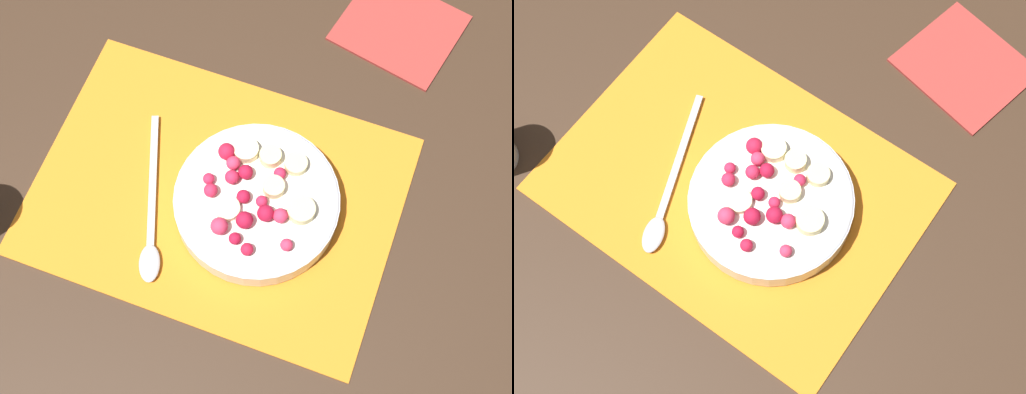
# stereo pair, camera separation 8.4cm
# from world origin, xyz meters

# --- Properties ---
(ground_plane) EXTENTS (3.00, 3.00, 0.00)m
(ground_plane) POSITION_xyz_m (0.00, 0.00, 0.00)
(ground_plane) COLOR #382619
(placemat) EXTENTS (0.45, 0.33, 0.01)m
(placemat) POSITION_xyz_m (0.00, 0.00, 0.00)
(placemat) COLOR orange
(placemat) RESTS_ON ground_plane
(fruit_bowl) EXTENTS (0.20, 0.20, 0.06)m
(fruit_bowl) POSITION_xyz_m (0.05, -0.00, 0.03)
(fruit_bowl) COLOR silver
(fruit_bowl) RESTS_ON placemat
(spoon) EXTENTS (0.10, 0.21, 0.01)m
(spoon) POSITION_xyz_m (-0.06, -0.07, 0.01)
(spoon) COLOR #B2B2B7
(spoon) RESTS_ON placemat
(napkin) EXTENTS (0.18, 0.17, 0.01)m
(napkin) POSITION_xyz_m (0.15, 0.32, 0.00)
(napkin) COLOR #A3332D
(napkin) RESTS_ON ground_plane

